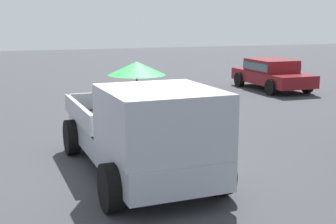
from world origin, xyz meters
TOP-DOWN VIEW (x-y plane):
  - ground_plane at (0.00, 0.00)m, footprint 80.00×80.00m
  - pickup_truck_main at (0.46, 0.02)m, footprint 5.10×2.35m
  - parked_sedan_near at (-8.79, 8.82)m, footprint 4.32×2.02m

SIDE VIEW (x-z plane):
  - ground_plane at x=0.00m, z-range 0.00..0.00m
  - parked_sedan_near at x=-8.79m, z-range 0.08..1.41m
  - pickup_truck_main at x=0.46m, z-range -0.12..2.06m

